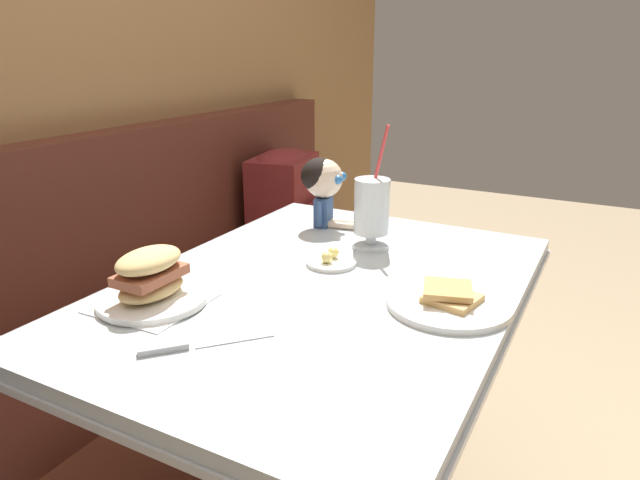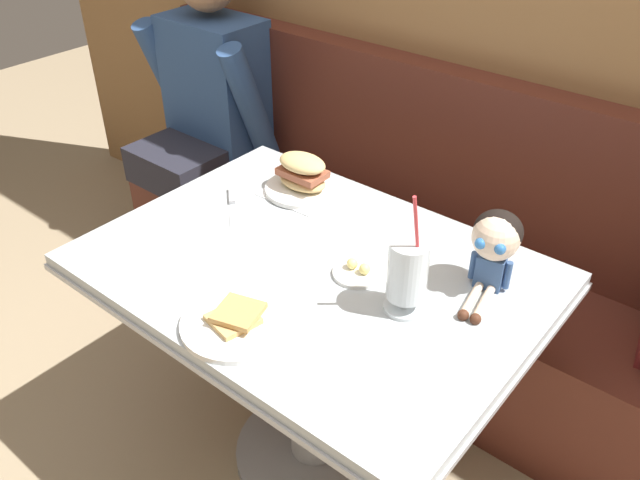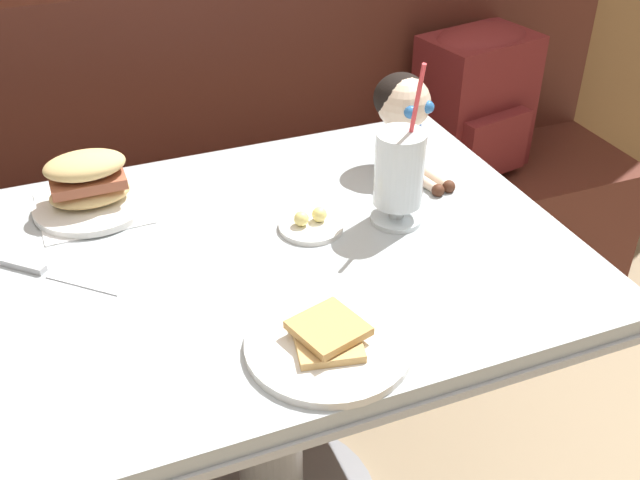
{
  "view_description": "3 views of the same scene",
  "coord_description": "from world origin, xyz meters",
  "px_view_note": "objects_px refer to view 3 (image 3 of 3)",
  "views": [
    {
      "loc": [
        -1.02,
        -0.36,
        1.24
      ],
      "look_at": [
        0.09,
        0.24,
        0.8
      ],
      "focal_mm": 32.06,
      "sensor_mm": 36.0,
      "label": 1
    },
    {
      "loc": [
        0.84,
        -0.82,
        1.7
      ],
      "look_at": [
        -0.03,
        0.24,
        0.76
      ],
      "focal_mm": 36.78,
      "sensor_mm": 36.0,
      "label": 2
    },
    {
      "loc": [
        -0.3,
        -0.86,
        1.49
      ],
      "look_at": [
        0.1,
        0.14,
        0.76
      ],
      "focal_mm": 42.16,
      "sensor_mm": 36.0,
      "label": 3
    }
  ],
  "objects_px": {
    "seated_doll": "(404,108)",
    "milkshake_glass": "(399,173)",
    "butter_knife": "(40,270)",
    "backpack": "(476,97)",
    "toast_plate": "(329,343)",
    "butter_saucer": "(311,224)",
    "sandwich_plate": "(89,188)"
  },
  "relations": [
    {
      "from": "butter_knife",
      "to": "backpack",
      "type": "xyz_separation_m",
      "value": [
        1.19,
        0.52,
        -0.09
      ]
    },
    {
      "from": "toast_plate",
      "to": "seated_doll",
      "type": "distance_m",
      "value": 0.6
    },
    {
      "from": "toast_plate",
      "to": "butter_knife",
      "type": "bearing_deg",
      "value": 136.82
    },
    {
      "from": "sandwich_plate",
      "to": "butter_saucer",
      "type": "bearing_deg",
      "value": -31.23
    },
    {
      "from": "backpack",
      "to": "butter_saucer",
      "type": "bearing_deg",
      "value": -141.47
    },
    {
      "from": "toast_plate",
      "to": "butter_knife",
      "type": "height_order",
      "value": "toast_plate"
    },
    {
      "from": "butter_knife",
      "to": "seated_doll",
      "type": "height_order",
      "value": "seated_doll"
    },
    {
      "from": "butter_saucer",
      "to": "seated_doll",
      "type": "bearing_deg",
      "value": 31.23
    },
    {
      "from": "sandwich_plate",
      "to": "butter_knife",
      "type": "height_order",
      "value": "sandwich_plate"
    },
    {
      "from": "sandwich_plate",
      "to": "seated_doll",
      "type": "bearing_deg",
      "value": -5.5
    },
    {
      "from": "butter_saucer",
      "to": "seated_doll",
      "type": "distance_m",
      "value": 0.33
    },
    {
      "from": "milkshake_glass",
      "to": "toast_plate",
      "type": "bearing_deg",
      "value": -132.01
    },
    {
      "from": "seated_doll",
      "to": "backpack",
      "type": "xyz_separation_m",
      "value": [
        0.45,
        0.41,
        -0.21
      ]
    },
    {
      "from": "toast_plate",
      "to": "butter_saucer",
      "type": "xyz_separation_m",
      "value": [
        0.09,
        0.31,
        -0.0
      ]
    },
    {
      "from": "seated_doll",
      "to": "milkshake_glass",
      "type": "bearing_deg",
      "value": -118.74
    },
    {
      "from": "milkshake_glass",
      "to": "seated_doll",
      "type": "bearing_deg",
      "value": 61.26
    },
    {
      "from": "toast_plate",
      "to": "seated_doll",
      "type": "height_order",
      "value": "seated_doll"
    },
    {
      "from": "sandwich_plate",
      "to": "toast_plate",
      "type": "bearing_deg",
      "value": -63.28
    },
    {
      "from": "toast_plate",
      "to": "backpack",
      "type": "xyz_separation_m",
      "value": [
        0.81,
        0.88,
        -0.09
      ]
    },
    {
      "from": "butter_knife",
      "to": "backpack",
      "type": "distance_m",
      "value": 1.3
    },
    {
      "from": "butter_saucer",
      "to": "backpack",
      "type": "distance_m",
      "value": 0.92
    },
    {
      "from": "toast_plate",
      "to": "milkshake_glass",
      "type": "xyz_separation_m",
      "value": [
        0.25,
        0.28,
        0.09
      ]
    },
    {
      "from": "milkshake_glass",
      "to": "butter_knife",
      "type": "distance_m",
      "value": 0.64
    },
    {
      "from": "butter_saucer",
      "to": "toast_plate",
      "type": "bearing_deg",
      "value": -106.75
    },
    {
      "from": "toast_plate",
      "to": "milkshake_glass",
      "type": "height_order",
      "value": "milkshake_glass"
    },
    {
      "from": "butter_knife",
      "to": "seated_doll",
      "type": "distance_m",
      "value": 0.76
    },
    {
      "from": "seated_doll",
      "to": "backpack",
      "type": "distance_m",
      "value": 0.64
    },
    {
      "from": "seated_doll",
      "to": "butter_saucer",
      "type": "bearing_deg",
      "value": -148.77
    },
    {
      "from": "butter_saucer",
      "to": "butter_knife",
      "type": "relative_size",
      "value": 0.65
    },
    {
      "from": "sandwich_plate",
      "to": "backpack",
      "type": "distance_m",
      "value": 1.14
    },
    {
      "from": "milkshake_glass",
      "to": "seated_doll",
      "type": "relative_size",
      "value": 1.39
    },
    {
      "from": "toast_plate",
      "to": "backpack",
      "type": "distance_m",
      "value": 1.2
    }
  ]
}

